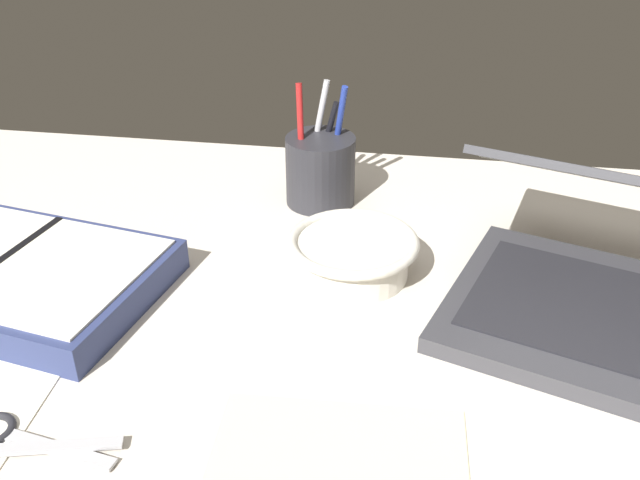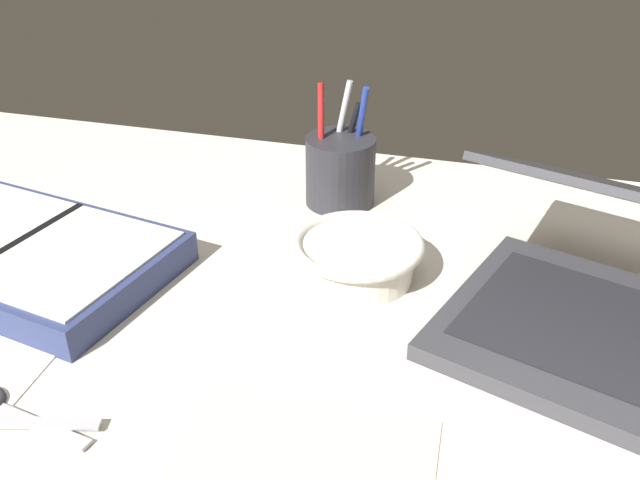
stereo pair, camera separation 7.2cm
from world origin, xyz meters
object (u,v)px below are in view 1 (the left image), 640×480
(laptop, at_px, (637,276))
(bowl, at_px, (353,254))
(pen_cup, at_px, (320,169))
(scissors, at_px, (2,443))
(planner, at_px, (8,274))

(laptop, distance_m, bowl, 0.29)
(laptop, height_order, bowl, laptop)
(pen_cup, relative_size, scissors, 1.18)
(planner, relative_size, scissors, 2.61)
(laptop, xyz_separation_m, pen_cup, (-0.35, 0.21, -0.01))
(bowl, xyz_separation_m, scissors, (-0.25, -0.30, -0.02))
(scissors, bearing_deg, planner, 115.90)
(bowl, relative_size, planner, 0.41)
(pen_cup, xyz_separation_m, planner, (-0.30, -0.26, -0.03))
(bowl, relative_size, scissors, 1.08)
(bowl, bearing_deg, laptop, -8.09)
(bowl, bearing_deg, scissors, -129.60)
(bowl, height_order, scissors, bowl)
(planner, bearing_deg, pen_cup, 51.28)
(pen_cup, xyz_separation_m, scissors, (-0.18, -0.47, -0.04))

